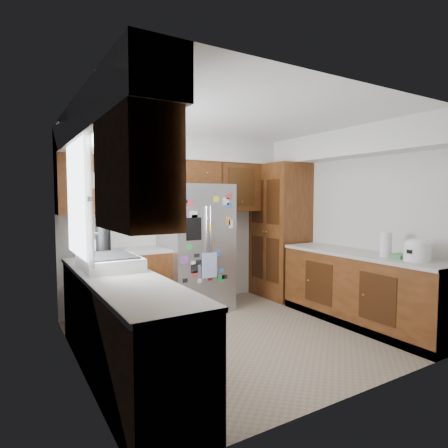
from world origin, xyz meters
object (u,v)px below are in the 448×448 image
(pantry, at_px, (280,231))
(paper_towel, at_px, (386,244))
(fridge, at_px, (196,247))
(rice_cooker, at_px, (417,249))

(pantry, height_order, paper_towel, pantry)
(pantry, bearing_deg, fridge, 177.94)
(fridge, height_order, rice_cooker, fridge)
(pantry, relative_size, rice_cooker, 7.39)
(fridge, bearing_deg, paper_towel, -54.29)
(pantry, xyz_separation_m, fridge, (-1.50, 0.05, -0.17))
(pantry, relative_size, paper_towel, 7.45)
(pantry, bearing_deg, paper_towel, -91.14)
(pantry, xyz_separation_m, rice_cooker, (-0.00, -2.34, -0.03))
(rice_cooker, relative_size, paper_towel, 1.01)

